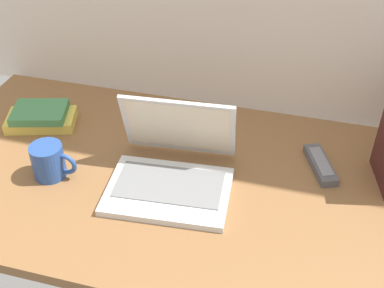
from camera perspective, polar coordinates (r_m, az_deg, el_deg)
The scene contains 5 objects.
desk at distance 1.32m, azimuth 1.87°, elevation -4.97°, with size 1.60×0.76×0.03m.
laptop at distance 1.29m, azimuth -2.29°, elevation -2.76°, with size 0.33×0.31×0.21m.
coffee_mug at distance 1.36m, azimuth -15.91°, elevation -1.85°, with size 0.12×0.09×0.09m.
remote_control_near at distance 1.40m, azimuth 14.37°, elevation -2.27°, with size 0.10×0.17×0.02m.
book_stack at distance 1.58m, azimuth -16.80°, elevation 2.94°, with size 0.22×0.17×0.06m.
Camera 1 is at (0.22, -0.96, 0.90)m, focal length 46.97 mm.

